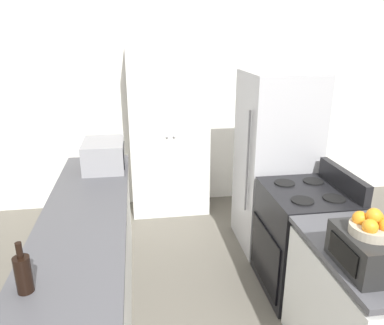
{
  "coord_description": "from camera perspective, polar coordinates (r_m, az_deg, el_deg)",
  "views": [
    {
      "loc": [
        -0.46,
        -1.16,
        2.11
      ],
      "look_at": [
        0.0,
        1.86,
        1.05
      ],
      "focal_mm": 35.0,
      "sensor_mm": 36.0,
      "label": 1
    }
  ],
  "objects": [
    {
      "name": "microwave",
      "position": [
        3.56,
        -13.25,
        1.14
      ],
      "size": [
        0.37,
        0.48,
        0.26
      ],
      "color": "#939399",
      "rests_on": "counter_left"
    },
    {
      "name": "toaster_oven",
      "position": [
        2.25,
        25.31,
        -12.09
      ],
      "size": [
        0.3,
        0.39,
        0.21
      ],
      "color": "black",
      "rests_on": "counter_right"
    },
    {
      "name": "wine_bottle",
      "position": [
        2.05,
        -24.33,
        -15.13
      ],
      "size": [
        0.08,
        0.08,
        0.27
      ],
      "color": "black",
      "rests_on": "counter_left"
    },
    {
      "name": "refrigerator",
      "position": [
        3.82,
        12.54,
        -0.0
      ],
      "size": [
        0.69,
        0.72,
        1.77
      ],
      "color": "#B7B7BC",
      "rests_on": "ground_plane"
    },
    {
      "name": "pantry_cabinet",
      "position": [
        4.43,
        -3.56,
        4.77
      ],
      "size": [
        0.91,
        0.5,
        2.02
      ],
      "color": "silver",
      "rests_on": "ground_plane"
    },
    {
      "name": "counter_right",
      "position": [
        2.74,
        23.91,
        -20.36
      ],
      "size": [
        0.6,
        0.94,
        0.91
      ],
      "color": "silver",
      "rests_on": "ground_plane"
    },
    {
      "name": "counter_left",
      "position": [
        3.04,
        -15.27,
        -15.0
      ],
      "size": [
        0.6,
        2.49,
        0.91
      ],
      "color": "silver",
      "rests_on": "ground_plane"
    },
    {
      "name": "wall_back",
      "position": [
        4.66,
        -2.89,
        9.15
      ],
      "size": [
        7.0,
        0.06,
        2.6
      ],
      "color": "white",
      "rests_on": "ground_plane"
    },
    {
      "name": "fruit_bowl",
      "position": [
        2.18,
        25.78,
        -8.59
      ],
      "size": [
        0.23,
        0.23,
        0.15
      ],
      "color": "#B2A893",
      "rests_on": "toaster_oven"
    },
    {
      "name": "stove",
      "position": [
        3.34,
        16.53,
        -11.22
      ],
      "size": [
        0.66,
        0.73,
        1.07
      ],
      "color": "black",
      "rests_on": "ground_plane"
    }
  ]
}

